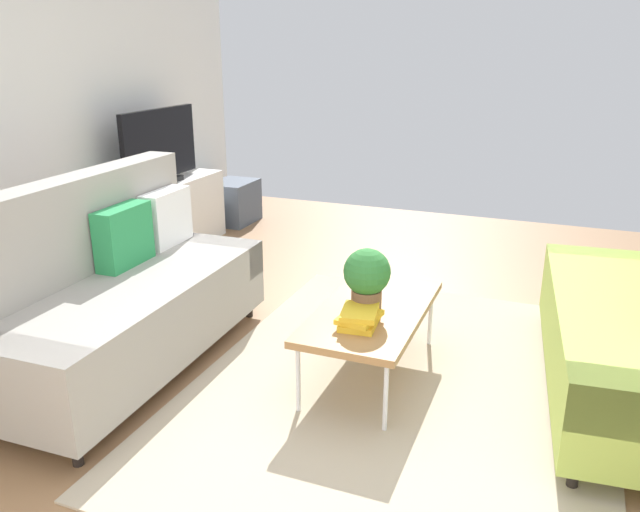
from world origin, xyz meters
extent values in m
plane|color=#936B47|center=(0.00, 0.00, 0.00)|extent=(7.68, 7.68, 0.00)
cube|color=tan|center=(0.03, -0.16, 0.01)|extent=(2.90, 2.20, 0.01)
cube|color=gray|center=(-0.32, 1.39, 0.32)|extent=(1.92, 0.89, 0.44)
cube|color=gray|center=(-0.33, 1.71, 0.82)|extent=(1.90, 0.25, 0.56)
cube|color=gray|center=(0.53, 1.41, 0.43)|extent=(0.22, 0.85, 0.22)
cube|color=gray|center=(-1.17, 1.37, 0.43)|extent=(0.22, 0.85, 0.22)
cylinder|color=black|center=(0.56, 1.07, 0.05)|extent=(0.05, 0.05, 0.10)
cylinder|color=black|center=(-1.18, 1.03, 0.05)|extent=(0.05, 0.05, 0.10)
cylinder|color=black|center=(0.54, 1.75, 0.05)|extent=(0.05, 0.05, 0.10)
cube|color=white|center=(0.34, 1.55, 0.72)|extent=(0.40, 0.15, 0.36)
cube|color=#288C4C|center=(-0.11, 1.54, 0.72)|extent=(0.40, 0.15, 0.36)
cube|color=#A3BC4C|center=(0.38, -1.31, 0.32)|extent=(1.97, 1.01, 0.44)
cube|color=#A3BC4C|center=(1.22, -1.23, 0.43)|extent=(0.28, 0.86, 0.22)
cylinder|color=black|center=(-0.52, -1.05, 0.05)|extent=(0.05, 0.05, 0.10)
cylinder|color=black|center=(1.21, -0.89, 0.05)|extent=(0.05, 0.05, 0.10)
cube|color=#9E7042|center=(0.08, 0.04, 0.40)|extent=(1.10, 0.56, 0.04)
cylinder|color=silver|center=(-0.42, 0.27, 0.19)|extent=(0.02, 0.02, 0.38)
cylinder|color=silver|center=(0.58, 0.27, 0.19)|extent=(0.02, 0.02, 0.38)
cylinder|color=silver|center=(-0.42, -0.19, 0.19)|extent=(0.02, 0.02, 0.38)
cylinder|color=silver|center=(0.58, -0.19, 0.19)|extent=(0.02, 0.02, 0.38)
cube|color=silver|center=(1.56, 2.46, 0.32)|extent=(1.40, 0.44, 0.64)
cube|color=black|center=(1.56, 2.44, 0.66)|extent=(0.36, 0.20, 0.04)
cube|color=black|center=(1.56, 2.44, 0.98)|extent=(1.00, 0.05, 0.60)
cube|color=#4C5666|center=(2.66, 2.36, 0.22)|extent=(0.52, 0.40, 0.44)
cylinder|color=brown|center=(0.00, 0.05, 0.49)|extent=(0.16, 0.16, 0.14)
sphere|color=#2D7233|center=(0.00, 0.05, 0.66)|extent=(0.25, 0.25, 0.25)
cube|color=gold|center=(-0.16, 0.04, 0.44)|extent=(0.26, 0.20, 0.03)
cube|color=gold|center=(-0.16, 0.04, 0.47)|extent=(0.26, 0.21, 0.03)
cube|color=gold|center=(-0.16, 0.04, 0.49)|extent=(0.27, 0.22, 0.03)
cylinder|color=#33B29E|center=(0.98, 2.51, 0.71)|extent=(0.13, 0.13, 0.14)
cylinder|color=#3359B2|center=(1.17, 2.42, 0.73)|extent=(0.06, 0.06, 0.19)
cylinder|color=#3359B2|center=(1.28, 2.42, 0.76)|extent=(0.05, 0.05, 0.24)
camera|label=1|loc=(-3.00, -0.88, 1.81)|focal=35.29mm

